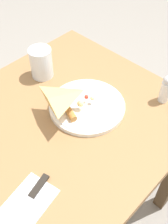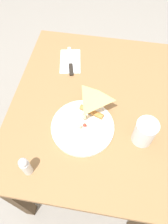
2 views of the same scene
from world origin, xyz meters
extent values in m
plane|color=gray|center=(0.00, 0.00, 0.00)|extent=(6.00, 6.00, 0.00)
cube|color=olive|center=(0.00, 0.00, 0.73)|extent=(0.92, 0.75, 0.03)
cube|color=#4C3823|center=(-0.41, -0.33, 0.36)|extent=(0.06, 0.06, 0.72)
cylinder|color=white|center=(-0.14, 0.03, 0.75)|extent=(0.27, 0.27, 0.02)
torus|color=white|center=(-0.14, 0.03, 0.76)|extent=(0.25, 0.25, 0.01)
pyramid|color=#E0B266|center=(-0.13, 0.02, 0.77)|extent=(0.16, 0.15, 0.02)
cylinder|color=#B77A3D|center=(-0.07, 0.00, 0.77)|extent=(0.06, 0.11, 0.02)
sphere|color=#EFDB93|center=(-0.11, 0.03, 0.79)|extent=(0.02, 0.02, 0.02)
sphere|color=red|center=(-0.15, 0.02, 0.79)|extent=(0.02, 0.02, 0.02)
sphere|color=#EFDB93|center=(-0.15, 0.04, 0.79)|extent=(0.02, 0.02, 0.02)
cylinder|color=white|center=(-0.15, -0.22, 0.81)|extent=(0.09, 0.09, 0.12)
cylinder|color=#B27F42|center=(-0.15, -0.22, 0.79)|extent=(0.08, 0.08, 0.08)
torus|color=white|center=(-0.15, -0.22, 0.86)|extent=(0.09, 0.09, 0.00)
cube|color=silver|center=(0.24, 0.16, 0.75)|extent=(0.19, 0.13, 0.00)
cube|color=black|center=(0.18, 0.14, 0.75)|extent=(0.08, 0.04, 0.01)
cube|color=silver|center=(0.27, 0.17, 0.75)|extent=(0.13, 0.05, 0.00)
cylinder|color=white|center=(-0.35, 0.20, 0.79)|extent=(0.04, 0.04, 0.08)
sphere|color=silver|center=(-0.35, 0.20, 0.84)|extent=(0.03, 0.03, 0.03)
camera|label=1|loc=(0.36, 0.49, 1.47)|focal=45.00mm
camera|label=2|loc=(-0.57, -0.05, 1.57)|focal=35.00mm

